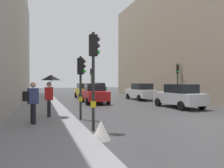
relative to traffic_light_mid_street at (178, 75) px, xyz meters
The scene contains 15 objects.
ground_plane 10.60m from the traffic_light_mid_street, 121.50° to the right, with size 120.00×120.00×0.00m, color #38383A.
sidewalk_kerb 13.18m from the traffic_light_mid_street, 167.64° to the right, with size 3.16×40.00×0.16m, color gray.
building_facade_right 7.80m from the traffic_light_mid_street, 15.46° to the left, with size 12.00×30.25×13.62m, color gray.
traffic_light_mid_street is the anchor object (origin of this frame).
traffic_light_far_median 12.96m from the traffic_light_mid_street, 116.70° to the left, with size 0.25×0.43×3.85m.
traffic_light_near_right 12.50m from the traffic_light_mid_street, 149.22° to the right, with size 0.45×0.34×3.26m.
traffic_light_near_left 14.02m from the traffic_light_mid_street, 139.95° to the right, with size 0.44×0.25×3.90m.
car_yellow_taxi 10.58m from the traffic_light_mid_street, 136.79° to the left, with size 2.03×4.20×1.76m.
car_red_sedan 8.28m from the traffic_light_mid_street, behind, with size 2.22×4.30×1.76m.
car_white_compact 4.20m from the traffic_light_mid_street, 129.57° to the left, with size 2.07×4.22×1.76m.
car_green_estate 18.44m from the traffic_light_mid_street, 99.15° to the left, with size 2.12×4.25×1.76m.
car_silver_hatchback 5.29m from the traffic_light_mid_street, 125.50° to the right, with size 2.16×4.27×1.76m.
pedestrian_with_umbrella 13.64m from the traffic_light_mid_street, 153.93° to the right, with size 1.00×1.00×2.14m.
pedestrian_with_grey_backpack 15.20m from the traffic_light_mid_street, 149.68° to the right, with size 0.66×0.45×1.77m.
warning_sign_triangle 15.15m from the traffic_light_mid_street, 136.27° to the right, with size 0.64×0.64×0.65m, color silver.
Camera 1 is at (-7.42, -8.27, 1.95)m, focal length 33.43 mm.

